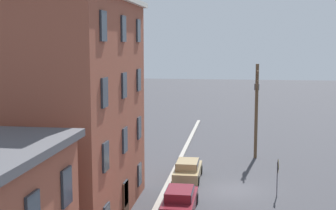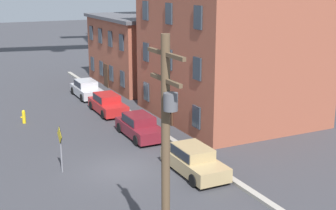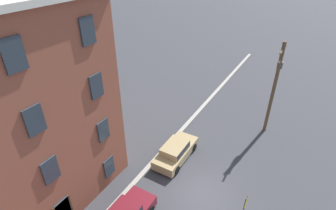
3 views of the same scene
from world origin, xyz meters
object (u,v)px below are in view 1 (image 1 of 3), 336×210
at_px(car_tan, 188,169).
at_px(caution_sign, 278,172).
at_px(utility_pole, 256,105).
at_px(car_maroon, 180,199).

distance_m(car_tan, caution_sign, 6.97).
distance_m(caution_sign, utility_pole, 10.94).
bearing_deg(utility_pole, caution_sign, -174.62).
bearing_deg(utility_pole, car_tan, 144.95).
bearing_deg(caution_sign, car_maroon, 121.22).
xyz_separation_m(car_maroon, utility_pole, (14.10, -4.95, 3.86)).
xyz_separation_m(car_maroon, caution_sign, (3.60, -5.94, 0.94)).
bearing_deg(car_tan, car_maroon, -178.09).
bearing_deg(car_tan, utility_pole, -35.05).
height_order(car_maroon, car_tan, same).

